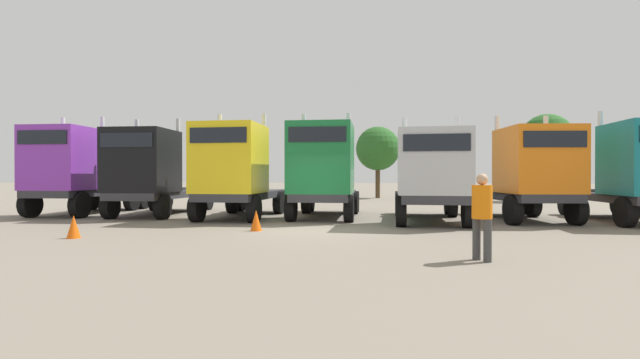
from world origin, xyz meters
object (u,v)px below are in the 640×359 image
object	(u,v)px
semi_truck_green	(323,170)
traffic_cone_mid	(256,220)
semi_truck_yellow	(236,171)
visitor_in_hivis	(482,210)
semi_truck_black	(150,172)
semi_truck_orange	(531,173)
semi_truck_silver	(431,176)
traffic_cone_near	(74,227)
semi_truck_purple	(74,171)

from	to	relation	value
semi_truck_green	traffic_cone_mid	bearing A→B (deg)	-21.69
semi_truck_yellow	visitor_in_hivis	distance (m)	10.91
semi_truck_black	traffic_cone_mid	distance (m)	7.35
semi_truck_black	semi_truck_green	xyz separation A→B (m)	(7.45, 0.26, 0.09)
semi_truck_orange	traffic_cone_mid	world-z (taller)	semi_truck_orange
semi_truck_black	semi_truck_orange	xyz separation A→B (m)	(15.30, 0.52, -0.04)
semi_truck_orange	traffic_cone_mid	distance (m)	10.38
semi_truck_silver	visitor_in_hivis	distance (m)	7.17
semi_truck_yellow	traffic_cone_near	distance (m)	6.56
semi_truck_yellow	semi_truck_green	bearing A→B (deg)	100.60
semi_truck_black	semi_truck_silver	xyz separation A→B (m)	(11.60, -0.69, -0.17)
traffic_cone_near	visitor_in_hivis	bearing A→B (deg)	-7.67
semi_truck_purple	semi_truck_black	size ratio (longest dim) A/B	1.02
semi_truck_green	traffic_cone_mid	size ratio (longest dim) A/B	9.32
semi_truck_yellow	semi_truck_orange	xyz separation A→B (m)	(11.26, 1.04, -0.09)
semi_truck_black	semi_truck_orange	bearing A→B (deg)	87.32
semi_truck_silver	semi_truck_purple	bearing A→B (deg)	-93.24
visitor_in_hivis	semi_truck_silver	bearing A→B (deg)	-124.70
semi_truck_green	semi_truck_orange	size ratio (longest dim) A/B	1.02
semi_truck_silver	traffic_cone_mid	world-z (taller)	semi_truck_silver
traffic_cone_mid	traffic_cone_near	bearing A→B (deg)	-150.83
semi_truck_black	visitor_in_hivis	xyz separation A→B (m)	(12.12, -7.80, -0.86)
semi_truck_silver	semi_truck_orange	size ratio (longest dim) A/B	1.08
traffic_cone_mid	semi_truck_yellow	bearing A→B (deg)	120.44
semi_truck_silver	visitor_in_hivis	bearing A→B (deg)	3.30
semi_truck_yellow	visitor_in_hivis	size ratio (longest dim) A/B	3.63
semi_truck_green	semi_truck_silver	distance (m)	4.27
semi_truck_purple	traffic_cone_near	distance (m)	8.36
semi_truck_black	traffic_cone_mid	world-z (taller)	semi_truck_black
semi_truck_purple	semi_truck_yellow	xyz separation A→B (m)	(7.67, -0.46, -0.03)
traffic_cone_near	semi_truck_silver	bearing A→B (deg)	29.65
semi_truck_silver	semi_truck_orange	distance (m)	3.90
semi_truck_yellow	traffic_cone_near	xyz separation A→B (m)	(-2.46, -5.87, -1.62)
semi_truck_yellow	semi_truck_green	size ratio (longest dim) A/B	1.05
semi_truck_yellow	semi_truck_green	world-z (taller)	semi_truck_green
visitor_in_hivis	traffic_cone_near	bearing A→B (deg)	-46.55
semi_truck_yellow	semi_truck_orange	bearing A→B (deg)	92.95
semi_truck_purple	visitor_in_hivis	world-z (taller)	semi_truck_purple
semi_truck_purple	visitor_in_hivis	bearing A→B (deg)	59.34
traffic_cone_near	traffic_cone_mid	bearing A→B (deg)	29.17
semi_truck_black	semi_truck_green	size ratio (longest dim) A/B	1.05
semi_truck_black	traffic_cone_mid	xyz separation A→B (m)	(6.03, -3.90, -1.55)
semi_truck_silver	semi_truck_green	bearing A→B (deg)	-103.79
semi_truck_green	semi_truck_silver	world-z (taller)	semi_truck_green
traffic_cone_near	traffic_cone_mid	xyz separation A→B (m)	(4.45, 2.48, 0.01)
semi_truck_orange	semi_truck_green	bearing A→B (deg)	-97.28
semi_truck_purple	semi_truck_black	world-z (taller)	semi_truck_purple
semi_truck_purple	semi_truck_silver	xyz separation A→B (m)	(15.22, -0.63, -0.25)
semi_truck_purple	semi_truck_green	world-z (taller)	semi_truck_purple
semi_truck_purple	semi_truck_black	bearing A→B (deg)	86.49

